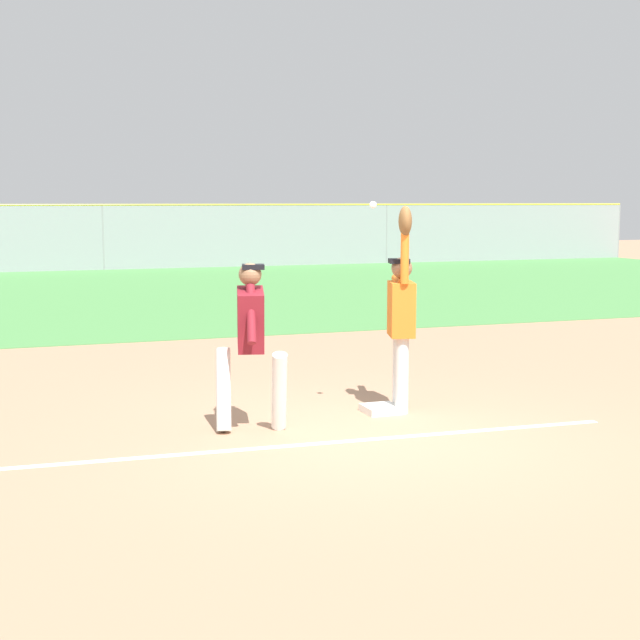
{
  "coord_description": "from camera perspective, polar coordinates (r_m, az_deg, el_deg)",
  "views": [
    {
      "loc": [
        -3.34,
        -8.36,
        2.33
      ],
      "look_at": [
        -0.09,
        0.93,
        1.05
      ],
      "focal_mm": 51.48,
      "sensor_mm": 36.0,
      "label": 1
    }
  ],
  "objects": [
    {
      "name": "chalk_foul_line",
      "position": [
        8.59,
        -19.26,
        -8.73
      ],
      "size": [
        11.99,
        0.58,
        0.01
      ],
      "primitive_type": "cube",
      "rotation": [
        0.0,
        0.0,
        -0.04
      ],
      "color": "white",
      "rests_on": "ground_plane"
    },
    {
      "name": "baseball",
      "position": [
        9.62,
        3.32,
        7.16
      ],
      "size": [
        0.07,
        0.07,
        0.07
      ],
      "primitive_type": "sphere",
      "color": "white"
    },
    {
      "name": "ground_plane",
      "position": [
        9.3,
        2.44,
        -7.11
      ],
      "size": [
        75.67,
        75.67,
        0.0
      ],
      "primitive_type": "plane",
      "color": "tan"
    },
    {
      "name": "runner",
      "position": [
        9.24,
        -4.33,
        -0.92
      ],
      "size": [
        0.75,
        0.84,
        1.72
      ],
      "rotation": [
        0.0,
        0.0,
        -0.23
      ],
      "color": "white",
      "rests_on": "ground_plane"
    },
    {
      "name": "outfield_grass",
      "position": [
        23.87,
        -11.15,
        1.67
      ],
      "size": [
        41.79,
        16.64,
        0.01
      ],
      "primitive_type": "cube",
      "color": "#4C8C47",
      "rests_on": "ground_plane"
    },
    {
      "name": "fielder",
      "position": [
        10.11,
        5.09,
        0.5
      ],
      "size": [
        0.38,
        0.89,
        2.28
      ],
      "rotation": [
        0.0,
        0.0,
        2.86
      ],
      "color": "silver",
      "rests_on": "ground_plane"
    },
    {
      "name": "first_base",
      "position": [
        10.23,
        3.81,
        -5.54
      ],
      "size": [
        0.38,
        0.38,
        0.08
      ],
      "primitive_type": "cube",
      "rotation": [
        0.0,
        0.0,
        0.01
      ],
      "color": "white",
      "rests_on": "ground_plane"
    },
    {
      "name": "parked_car_green",
      "position": [
        35.88,
        -18.73,
        4.37
      ],
      "size": [
        4.52,
        2.35,
        1.25
      ],
      "rotation": [
        0.0,
        0.0,
        0.07
      ],
      "color": "#1E6B33",
      "rests_on": "ground_plane"
    },
    {
      "name": "outfield_fence",
      "position": [
        32.04,
        -13.33,
        5.03
      ],
      "size": [
        41.87,
        0.08,
        2.23
      ],
      "color": "#93999E",
      "rests_on": "ground_plane"
    },
    {
      "name": "parked_car_blue",
      "position": [
        36.46,
        -9.85,
        4.69
      ],
      "size": [
        4.55,
        2.42,
        1.25
      ],
      "rotation": [
        0.0,
        0.0,
        0.09
      ],
      "color": "#23389E",
      "rests_on": "ground_plane"
    },
    {
      "name": "parked_car_black",
      "position": [
        38.38,
        -1.94,
        4.93
      ],
      "size": [
        4.44,
        2.2,
        1.25
      ],
      "rotation": [
        0.0,
        0.0,
        -0.02
      ],
      "color": "black",
      "rests_on": "ground_plane"
    }
  ]
}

